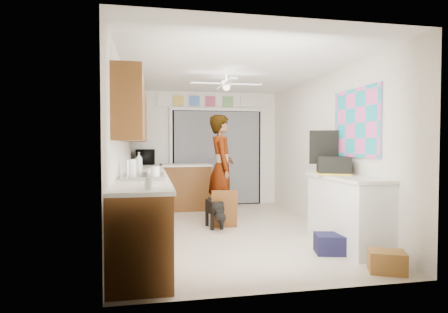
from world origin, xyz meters
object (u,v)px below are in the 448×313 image
man (222,168)px  paper_towel_roll (132,168)px  soap_bottle (139,161)px  navy_crate (331,244)px  suitcase (333,165)px  dog (214,212)px  cardboard_box (387,262)px  cup (151,172)px  microwave (146,157)px

man → paper_towel_roll: bearing=142.1°
soap_bottle → man: man is taller
navy_crate → suitcase: bearing=61.8°
suitcase → dog: (-1.52, 1.09, -0.81)m
cardboard_box → navy_crate: (-0.25, 0.75, 0.01)m
suitcase → man: man is taller
dog → cardboard_box: bearing=-65.6°
soap_bottle → suitcase: 2.95m
cup → cardboard_box: bearing=-32.1°
soap_bottle → navy_crate: 3.12m
paper_towel_roll → cardboard_box: paper_towel_roll is taller
soap_bottle → cup: 1.01m
cup → cardboard_box: (2.45, -1.54, -0.87)m
cup → man: bearing=49.0°
navy_crate → dog: (-1.20, 1.68, 0.13)m
cup → navy_crate: (2.20, -0.78, -0.87)m
navy_crate → dog: bearing=125.4°
man → dog: 0.88m
cardboard_box → navy_crate: navy_crate is taller
cup → suitcase: suitcase is taller
microwave → cup: microwave is taller
microwave → cup: (0.11, -2.81, -0.11)m
soap_bottle → paper_towel_roll: bearing=-92.5°
paper_towel_roll → suitcase: (2.75, 0.00, 0.01)m
cardboard_box → navy_crate: 0.79m
cup → suitcase: size_ratio=0.20×
suitcase → navy_crate: (-0.32, -0.60, -0.94)m
microwave → cardboard_box: (2.55, -4.34, -0.98)m
cardboard_box → navy_crate: bearing=108.4°
soap_bottle → cup: soap_bottle is taller
suitcase → dog: suitcase is taller
soap_bottle → man: bearing=16.6°
navy_crate → dog: dog is taller
dog → navy_crate: bearing=-60.9°
microwave → cup: 2.81m
cup → navy_crate: size_ratio=0.29×
soap_bottle → paper_towel_roll: (-0.05, -1.18, -0.03)m
paper_towel_roll → cardboard_box: bearing=-26.6°
microwave → man: bearing=-135.7°
cardboard_box → soap_bottle: bearing=136.2°
soap_bottle → cardboard_box: 3.77m
paper_towel_roll → cardboard_box: 3.15m
microwave → dog: (1.11, -1.91, -0.84)m
microwave → paper_towel_roll: size_ratio=2.41×
suitcase → navy_crate: bearing=-96.4°
soap_bottle → cardboard_box: bearing=-43.8°
paper_towel_roll → cardboard_box: (2.68, -1.35, -0.94)m
cup → suitcase: (2.52, -0.19, 0.08)m
microwave → suitcase: (2.62, -2.99, -0.03)m
microwave → dog: microwave is taller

